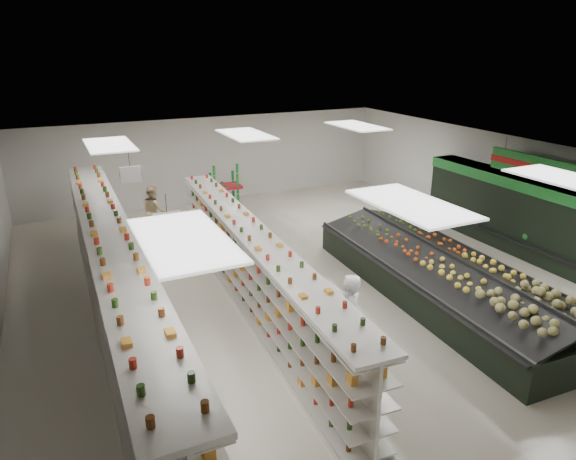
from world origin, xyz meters
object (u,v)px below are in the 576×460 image
gondola_center (253,272)px  soda_endcap (224,188)px  produce_island (444,276)px  shopper_main (347,321)px  gondola_left (116,287)px  shopper_background (154,210)px

gondola_center → soda_endcap: gondola_center is taller
gondola_center → produce_island: size_ratio=1.38×
produce_island → shopper_main: (-3.63, -1.45, 0.42)m
gondola_left → soda_endcap: bearing=57.3°
soda_endcap → shopper_main: shopper_main is taller
produce_island → shopper_background: size_ratio=4.84×
produce_island → shopper_main: size_ratio=4.17×
produce_island → shopper_main: shopper_main is taller
gondola_center → shopper_background: gondola_center is taller
gondola_center → shopper_main: size_ratio=5.74×
soda_endcap → gondola_left: bearing=-123.4°
gondola_left → produce_island: size_ratio=1.63×
shopper_background → produce_island: bearing=-156.2°
produce_island → gondola_left: bearing=166.9°
gondola_left → soda_endcap: size_ratio=8.29×
gondola_left → shopper_background: 5.86m
produce_island → shopper_background: (-5.43, 7.25, 0.28)m
shopper_background → soda_endcap: bearing=-71.9°
shopper_main → shopper_background: shopper_main is taller
soda_endcap → shopper_background: (-2.94, -1.78, 0.06)m
shopper_main → shopper_background: 8.88m
gondola_center → produce_island: (4.35, -1.48, -0.33)m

